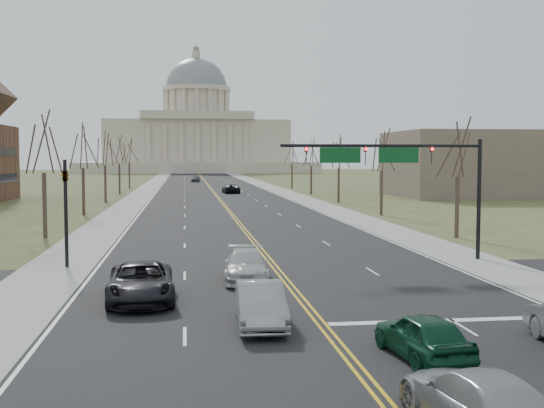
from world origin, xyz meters
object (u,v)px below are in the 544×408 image
object	(u,v)px
signal_left	(66,201)
car_sb_inner_lead	(260,305)
car_far_nb	(231,189)
car_sb_inner_second	(246,265)
car_nb_inner_second	(478,400)
car_sb_outer_lead	(141,282)
car_far_sb	(196,179)
signal_mast	(398,163)
car_nb_inner_lead	(423,336)

from	to	relation	value
signal_left	car_sb_inner_lead	distance (m)	17.38
car_far_nb	car_sb_inner_second	bearing A→B (deg)	82.69
car_nb_inner_second	car_sb_outer_lead	distance (m)	17.13
car_far_nb	car_far_sb	world-z (taller)	car_far_nb
car_sb_outer_lead	car_far_nb	world-z (taller)	car_sb_outer_lead
car_nb_inner_second	car_far_sb	world-z (taller)	car_far_sb
car_sb_inner_second	car_far_nb	world-z (taller)	car_far_nb
signal_mast	car_far_nb	xyz separation A→B (m)	(-4.75, 75.07, -4.99)
car_nb_inner_second	car_far_sb	bearing A→B (deg)	-94.51
car_sb_inner_lead	car_sb_inner_second	distance (m)	9.14
car_sb_inner_lead	car_far_nb	size ratio (longest dim) A/B	0.88
signal_left	car_far_sb	bearing A→B (deg)	85.84
car_sb_outer_lead	car_far_sb	distance (m)	135.69
signal_mast	car_nb_inner_lead	distance (m)	20.41
signal_left	car_far_nb	distance (m)	76.46
car_nb_inner_second	car_sb_inner_lead	size ratio (longest dim) A/B	1.05
car_nb_inner_lead	car_far_nb	xyz separation A→B (m)	(0.50, 94.15, 0.03)
car_far_nb	car_nb_inner_lead	bearing A→B (deg)	85.71
signal_mast	car_far_sb	world-z (taller)	signal_mast
car_nb_inner_second	car_far_nb	bearing A→B (deg)	-96.66
signal_left	car_nb_inner_second	size ratio (longest dim) A/B	1.19
signal_mast	car_far_sb	size ratio (longest dim) A/B	2.73
signal_mast	car_sb_outer_lead	distance (m)	17.91
car_sb_inner_lead	car_far_nb	bearing A→B (deg)	88.73
car_sb_inner_lead	car_sb_inner_second	xyz separation A→B (m)	(0.30, 9.13, -0.04)
car_sb_outer_lead	car_far_sb	size ratio (longest dim) A/B	1.34
car_nb_inner_second	car_sb_inner_second	size ratio (longest dim) A/B	0.97
signal_mast	signal_left	world-z (taller)	signal_mast
car_sb_inner_second	car_nb_inner_lead	bearing A→B (deg)	-68.95
car_far_sb	car_far_nb	bearing A→B (deg)	-77.18
car_nb_inner_lead	car_sb_inner_lead	xyz separation A→B (m)	(-4.46, 4.64, 0.07)
car_nb_inner_lead	car_nb_inner_second	bearing A→B (deg)	75.67
car_sb_inner_lead	car_nb_inner_lead	bearing A→B (deg)	-44.25
signal_left	car_nb_inner_lead	xyz separation A→B (m)	(13.70, -19.08, -2.98)
car_nb_inner_lead	car_far_nb	size ratio (longest dim) A/B	0.78
car_nb_inner_lead	car_nb_inner_second	xyz separation A→B (m)	(-0.69, -5.50, 0.01)
car_far_nb	car_far_sb	size ratio (longest dim) A/B	1.23
car_sb_inner_second	car_far_sb	world-z (taller)	car_far_sb
car_sb_inner_lead	car_far_nb	xyz separation A→B (m)	(4.96, 89.51, -0.03)
car_sb_inner_second	signal_mast	bearing A→B (deg)	33.63
car_nb_inner_lead	car_far_nb	distance (m)	94.15
signal_left	car_far_sb	world-z (taller)	signal_left
car_nb_inner_lead	car_sb_inner_lead	size ratio (longest dim) A/B	0.89
car_sb_inner_second	car_sb_inner_lead	bearing A→B (deg)	-87.63
car_far_nb	car_sb_outer_lead	bearing A→B (deg)	79.59
signal_mast	car_nb_inner_second	xyz separation A→B (m)	(-5.94, -24.58, -5.02)
car_nb_inner_lead	car_sb_inner_lead	distance (m)	6.44
signal_mast	car_sb_inner_lead	distance (m)	18.09
signal_left	car_sb_outer_lead	xyz separation A→B (m)	(4.66, -9.62, -2.88)
car_nb_inner_lead	car_sb_inner_second	bearing A→B (deg)	-80.34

